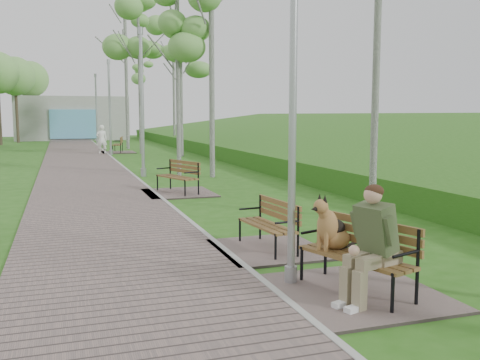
{
  "coord_description": "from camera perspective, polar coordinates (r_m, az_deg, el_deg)",
  "views": [
    {
      "loc": [
        -2.6,
        -1.96,
        2.34
      ],
      "look_at": [
        0.31,
        6.75,
        1.21
      ],
      "focal_mm": 40.0,
      "sensor_mm": 36.0,
      "label": 1
    }
  ],
  "objects": [
    {
      "name": "lamp_post_far",
      "position": [
        45.65,
        -15.06,
        7.13
      ],
      "size": [
        0.22,
        0.22,
        5.65
      ],
      "color": "#A0A2A8",
      "rests_on": "ground"
    },
    {
      "name": "birch_distant_a",
      "position": [
        37.78,
        -12.17,
        15.65
      ],
      "size": [
        2.8,
        2.8,
        10.35
      ],
      "color": "silver",
      "rests_on": "ground"
    },
    {
      "name": "lamp_post_third",
      "position": [
        31.92,
        -13.72,
        7.17
      ],
      "size": [
        0.21,
        0.21,
        5.46
      ],
      "color": "#A0A2A8",
      "rests_on": "ground"
    },
    {
      "name": "building_north",
      "position": [
        52.94,
        -17.45,
        6.3
      ],
      "size": [
        10.0,
        5.2,
        4.0
      ],
      "color": "#9E9E99",
      "rests_on": "ground"
    },
    {
      "name": "walkway",
      "position": [
        23.59,
        -16.37,
        1.06
      ],
      "size": [
        3.5,
        67.0,
        0.04
      ],
      "primitive_type": "cube",
      "color": "#645451",
      "rests_on": "ground"
    },
    {
      "name": "lamp_post_near",
      "position": [
        7.22,
        5.62,
        5.03
      ],
      "size": [
        0.17,
        0.17,
        4.49
      ],
      "color": "#A0A2A8",
      "rests_on": "ground"
    },
    {
      "name": "lamp_post_second",
      "position": [
        20.51,
        -10.4,
        7.58
      ],
      "size": [
        0.21,
        0.21,
        5.54
      ],
      "color": "#A0A2A8",
      "rests_on": "ground"
    },
    {
      "name": "birch_far_a",
      "position": [
        30.46,
        -6.35,
        14.0
      ],
      "size": [
        2.33,
        2.33,
        7.74
      ],
      "color": "silver",
      "rests_on": "ground"
    },
    {
      "name": "birch_mid_c",
      "position": [
        20.86,
        -6.72,
        16.25
      ],
      "size": [
        2.23,
        2.23,
        7.28
      ],
      "color": "silver",
      "rests_on": "ground"
    },
    {
      "name": "embankment",
      "position": [
        26.47,
        15.04,
        1.68
      ],
      "size": [
        14.0,
        70.0,
        1.6
      ],
      "primitive_type": "cube",
      "color": "#3E7626",
      "rests_on": "ground"
    },
    {
      "name": "bench_third",
      "position": [
        15.99,
        -6.68,
        -0.65
      ],
      "size": [
        1.98,
        2.2,
        1.21
      ],
      "color": "#645451",
      "rests_on": "ground"
    },
    {
      "name": "bench_far",
      "position": [
        33.93,
        -12.91,
        3.25
      ],
      "size": [
        2.0,
        2.22,
        1.23
      ],
      "color": "#645451",
      "rests_on": "ground"
    },
    {
      "name": "pedestrian_near",
      "position": [
        32.87,
        -14.54,
        4.2
      ],
      "size": [
        0.64,
        0.43,
        1.74
      ],
      "primitive_type": "imported",
      "rotation": [
        0.0,
        0.0,
        3.16
      ],
      "color": "white",
      "rests_on": "ground"
    },
    {
      "name": "birch_far_b",
      "position": [
        33.09,
        -10.79,
        15.33
      ],
      "size": [
        2.93,
        2.93,
        9.18
      ],
      "color": "silver",
      "rests_on": "ground"
    },
    {
      "name": "bench_main",
      "position": [
        7.11,
        12.06,
        -8.25
      ],
      "size": [
        1.99,
        2.21,
        1.73
      ],
      "color": "#645451",
      "rests_on": "ground"
    },
    {
      "name": "birch_distant_b",
      "position": [
        53.62,
        -10.38,
        12.01
      ],
      "size": [
        2.3,
        2.3,
        9.08
      ],
      "color": "silver",
      "rests_on": "ground"
    },
    {
      "name": "kerb",
      "position": [
        23.71,
        -12.14,
        1.23
      ],
      "size": [
        0.1,
        67.0,
        0.05
      ],
      "primitive_type": "cube",
      "color": "#999993",
      "rests_on": "ground"
    },
    {
      "name": "birch_far_c",
      "position": [
        40.58,
        -7.14,
        14.11
      ],
      "size": [
        2.69,
        2.69,
        9.43
      ],
      "color": "silver",
      "rests_on": "ground"
    },
    {
      "name": "bench_second",
      "position": [
        9.3,
        2.95,
        -6.33
      ],
      "size": [
        1.77,
        1.97,
        1.09
      ],
      "color": "#645451",
      "rests_on": "ground"
    }
  ]
}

